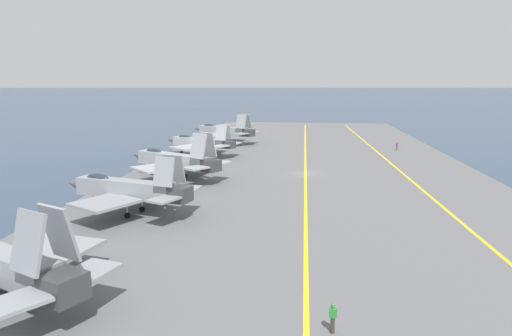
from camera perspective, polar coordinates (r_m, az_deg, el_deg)
ground_plane at (r=68.71m, az=6.19°, el=-1.03°), size 2000.00×2000.00×0.00m
carrier_deck at (r=68.67m, az=6.19°, el=-0.87°), size 172.30×53.05×0.40m
deck_stripe_foul_line at (r=70.24m, az=18.18°, el=-0.92°), size 155.03×4.26×0.01m
deck_stripe_centerline at (r=68.63m, az=6.19°, el=-0.70°), size 155.07×0.36×0.01m
parked_jet_second at (r=48.81m, az=-15.78°, el=-2.54°), size 13.09×15.22×6.49m
parked_jet_third at (r=65.16m, az=-10.23°, el=0.97°), size 13.16×16.26×6.94m
parked_jet_fourth at (r=84.81m, az=-6.89°, el=3.18°), size 13.07×15.19×6.01m
parked_jet_fifth at (r=102.26m, az=-4.10°, el=4.66°), size 13.16×16.46×6.64m
crew_purple_vest at (r=95.68m, az=17.23°, el=2.71°), size 0.43×0.35×1.74m
crew_green_vest at (r=26.47m, az=9.59°, el=-17.83°), size 0.40×0.45×1.78m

